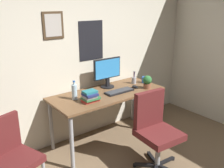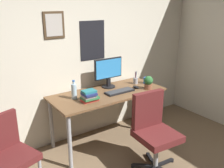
{
  "view_description": "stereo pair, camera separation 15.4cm",
  "coord_description": "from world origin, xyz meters",
  "px_view_note": "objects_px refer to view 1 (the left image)",
  "views": [
    {
      "loc": [
        -1.69,
        -0.9,
        1.96
      ],
      "look_at": [
        0.25,
        1.62,
        0.91
      ],
      "focal_mm": 39.81,
      "sensor_mm": 36.0,
      "label": 1
    },
    {
      "loc": [
        -1.56,
        -0.99,
        1.96
      ],
      "look_at": [
        0.25,
        1.62,
        0.91
      ],
      "focal_mm": 39.81,
      "sensor_mm": 36.0,
      "label": 2
    }
  ],
  "objects_px": {
    "office_chair": "(155,127)",
    "water_bottle": "(74,92)",
    "potted_plant": "(147,82)",
    "side_chair": "(11,154)",
    "book_stack_left": "(90,97)",
    "keyboard": "(119,91)",
    "computer_mouse": "(135,87)",
    "pen_cup": "(134,80)",
    "coffee_mug_near": "(144,80)",
    "monitor": "(107,71)"
  },
  "relations": [
    {
      "from": "office_chair",
      "to": "pen_cup",
      "type": "distance_m",
      "value": 1.04
    },
    {
      "from": "office_chair",
      "to": "coffee_mug_near",
      "type": "distance_m",
      "value": 1.06
    },
    {
      "from": "side_chair",
      "to": "potted_plant",
      "type": "relative_size",
      "value": 4.49
    },
    {
      "from": "side_chair",
      "to": "water_bottle",
      "type": "xyz_separation_m",
      "value": [
        0.94,
        0.34,
        0.36
      ]
    },
    {
      "from": "potted_plant",
      "to": "monitor",
      "type": "bearing_deg",
      "value": 136.35
    },
    {
      "from": "side_chair",
      "to": "computer_mouse",
      "type": "relative_size",
      "value": 7.95
    },
    {
      "from": "coffee_mug_near",
      "to": "potted_plant",
      "type": "relative_size",
      "value": 0.62
    },
    {
      "from": "computer_mouse",
      "to": "pen_cup",
      "type": "xyz_separation_m",
      "value": [
        0.13,
        0.17,
        0.04
      ]
    },
    {
      "from": "water_bottle",
      "to": "book_stack_left",
      "type": "distance_m",
      "value": 0.23
    },
    {
      "from": "computer_mouse",
      "to": "potted_plant",
      "type": "xyz_separation_m",
      "value": [
        0.12,
        -0.12,
        0.09
      ]
    },
    {
      "from": "computer_mouse",
      "to": "book_stack_left",
      "type": "relative_size",
      "value": 0.51
    },
    {
      "from": "keyboard",
      "to": "water_bottle",
      "type": "height_order",
      "value": "water_bottle"
    },
    {
      "from": "side_chair",
      "to": "book_stack_left",
      "type": "bearing_deg",
      "value": 8.02
    },
    {
      "from": "side_chair",
      "to": "keyboard",
      "type": "bearing_deg",
      "value": 7.11
    },
    {
      "from": "pen_cup",
      "to": "book_stack_left",
      "type": "xyz_separation_m",
      "value": [
        -0.94,
        -0.22,
        0.01
      ]
    },
    {
      "from": "office_chair",
      "to": "monitor",
      "type": "xyz_separation_m",
      "value": [
        0.03,
        1.0,
        0.47
      ]
    },
    {
      "from": "monitor",
      "to": "water_bottle",
      "type": "relative_size",
      "value": 1.82
    },
    {
      "from": "office_chair",
      "to": "potted_plant",
      "type": "height_order",
      "value": "potted_plant"
    },
    {
      "from": "coffee_mug_near",
      "to": "book_stack_left",
      "type": "bearing_deg",
      "value": -172.75
    },
    {
      "from": "side_chair",
      "to": "monitor",
      "type": "height_order",
      "value": "monitor"
    },
    {
      "from": "computer_mouse",
      "to": "coffee_mug_near",
      "type": "bearing_deg",
      "value": 17.91
    },
    {
      "from": "coffee_mug_near",
      "to": "book_stack_left",
      "type": "relative_size",
      "value": 0.56
    },
    {
      "from": "water_bottle",
      "to": "keyboard",
      "type": "bearing_deg",
      "value": -12.66
    },
    {
      "from": "office_chair",
      "to": "side_chair",
      "type": "height_order",
      "value": "office_chair"
    },
    {
      "from": "pen_cup",
      "to": "water_bottle",
      "type": "bearing_deg",
      "value": -178.52
    },
    {
      "from": "keyboard",
      "to": "computer_mouse",
      "type": "relative_size",
      "value": 3.91
    },
    {
      "from": "office_chair",
      "to": "side_chair",
      "type": "relative_size",
      "value": 1.09
    },
    {
      "from": "potted_plant",
      "to": "computer_mouse",
      "type": "bearing_deg",
      "value": 135.29
    },
    {
      "from": "potted_plant",
      "to": "side_chair",
      "type": "bearing_deg",
      "value": -177.89
    },
    {
      "from": "monitor",
      "to": "book_stack_left",
      "type": "xyz_separation_m",
      "value": [
        -0.51,
        -0.33,
        -0.17
      ]
    },
    {
      "from": "keyboard",
      "to": "office_chair",
      "type": "bearing_deg",
      "value": -92.25
    },
    {
      "from": "computer_mouse",
      "to": "pen_cup",
      "type": "height_order",
      "value": "pen_cup"
    },
    {
      "from": "computer_mouse",
      "to": "water_bottle",
      "type": "relative_size",
      "value": 0.44
    },
    {
      "from": "monitor",
      "to": "pen_cup",
      "type": "bearing_deg",
      "value": -14.76
    },
    {
      "from": "coffee_mug_near",
      "to": "book_stack_left",
      "type": "height_order",
      "value": "book_stack_left"
    },
    {
      "from": "office_chair",
      "to": "pen_cup",
      "type": "relative_size",
      "value": 4.75
    },
    {
      "from": "computer_mouse",
      "to": "potted_plant",
      "type": "bearing_deg",
      "value": -44.71
    },
    {
      "from": "office_chair",
      "to": "keyboard",
      "type": "bearing_deg",
      "value": 87.75
    },
    {
      "from": "monitor",
      "to": "computer_mouse",
      "type": "height_order",
      "value": "monitor"
    },
    {
      "from": "office_chair",
      "to": "potted_plant",
      "type": "relative_size",
      "value": 4.87
    },
    {
      "from": "office_chair",
      "to": "coffee_mug_near",
      "type": "xyz_separation_m",
      "value": [
        0.61,
        0.81,
        0.28
      ]
    },
    {
      "from": "monitor",
      "to": "potted_plant",
      "type": "bearing_deg",
      "value": -43.65
    },
    {
      "from": "water_bottle",
      "to": "coffee_mug_near",
      "type": "relative_size",
      "value": 2.08
    },
    {
      "from": "office_chair",
      "to": "water_bottle",
      "type": "distance_m",
      "value": 1.11
    },
    {
      "from": "office_chair",
      "to": "computer_mouse",
      "type": "height_order",
      "value": "office_chair"
    },
    {
      "from": "computer_mouse",
      "to": "water_bottle",
      "type": "height_order",
      "value": "water_bottle"
    },
    {
      "from": "keyboard",
      "to": "book_stack_left",
      "type": "distance_m",
      "value": 0.52
    },
    {
      "from": "coffee_mug_near",
      "to": "book_stack_left",
      "type": "distance_m",
      "value": 1.1
    },
    {
      "from": "water_bottle",
      "to": "potted_plant",
      "type": "xyz_separation_m",
      "value": [
        1.06,
        -0.26,
        -0.0
      ]
    },
    {
      "from": "keyboard",
      "to": "pen_cup",
      "type": "bearing_deg",
      "value": 21.52
    }
  ]
}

